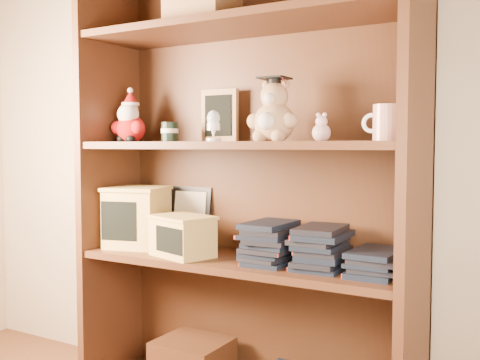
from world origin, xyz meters
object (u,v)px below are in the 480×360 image
object	(u,v)px
teacher_mug	(387,123)
treats_box	(137,216)
bookcase	(247,191)
grad_teddy_bear	(273,116)

from	to	relation	value
teacher_mug	treats_box	size ratio (longest dim) A/B	0.47
bookcase	grad_teddy_bear	xyz separation A→B (m)	(0.13, -0.06, 0.25)
bookcase	treats_box	size ratio (longest dim) A/B	6.28
grad_teddy_bear	treats_box	xyz separation A→B (m)	(-0.58, 0.01, -0.37)
grad_teddy_bear	treats_box	world-z (taller)	grad_teddy_bear
bookcase	treats_box	world-z (taller)	bookcase
teacher_mug	treats_box	bearing A→B (deg)	-179.94
teacher_mug	treats_box	xyz separation A→B (m)	(-0.95, -0.00, -0.34)
bookcase	teacher_mug	distance (m)	0.55
bookcase	treats_box	xyz separation A→B (m)	(-0.45, -0.05, -0.11)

